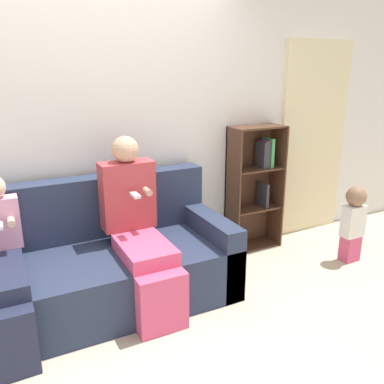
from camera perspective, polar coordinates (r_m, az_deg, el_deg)
ground_plane at (r=3.04m, az=-6.14°, el=-19.31°), size 14.00×14.00×0.00m
back_wall at (r=3.51m, az=-13.11°, el=8.09°), size 10.00×0.06×2.55m
curtain_panel at (r=4.64m, az=16.58°, el=6.97°), size 0.85×0.04×2.07m
couch at (r=3.31m, az=-13.08°, el=-10.13°), size 2.08×0.94×0.95m
adult_seated at (r=3.14m, az=-7.64°, el=-4.32°), size 0.42×0.85×1.30m
child_seated at (r=2.99m, az=-24.76°, el=-9.52°), size 0.29×0.86×1.09m
toddler_standing at (r=4.14m, az=21.70°, el=-3.70°), size 0.21×0.19×0.74m
bookshelf at (r=4.15m, az=8.68°, el=0.95°), size 0.55×0.27×1.26m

